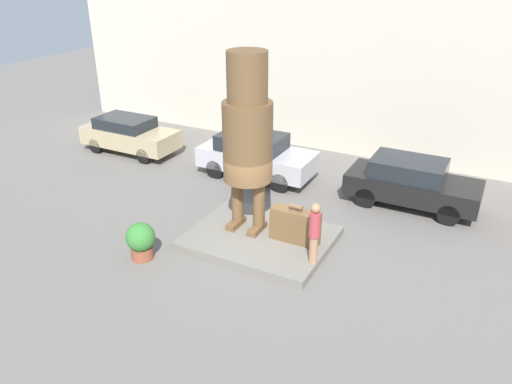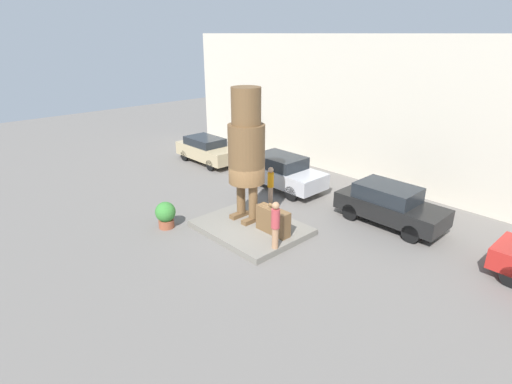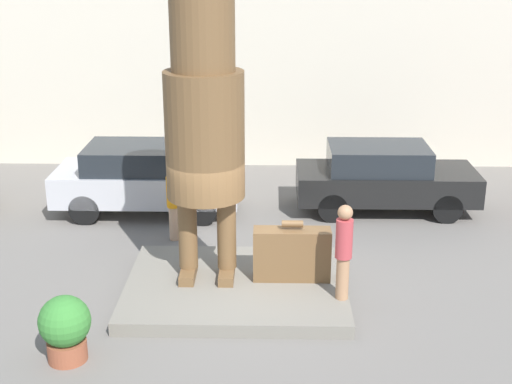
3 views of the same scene
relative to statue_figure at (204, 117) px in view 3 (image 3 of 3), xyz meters
The scene contains 10 objects.
ground_plane 3.38m from the statue_figure, 26.02° to the right, with size 60.00×60.00×0.00m, color slate.
pedestal 3.26m from the statue_figure, 26.02° to the right, with size 4.09×3.26×0.24m.
building_backdrop 8.28m from the statue_figure, 86.23° to the left, with size 28.00×0.60×7.30m.
statue_figure is the anchor object (origin of this frame).
giant_suitcase 3.03m from the statue_figure, ahead, with size 1.44×0.43×1.17m.
tourist 3.36m from the statue_figure, 19.63° to the right, with size 0.30×0.30×1.76m.
parked_car_silver 5.05m from the statue_figure, 114.80° to the left, with size 4.40×1.88×1.68m.
parked_car_black 6.28m from the statue_figure, 47.27° to the left, with size 4.33×1.79×1.64m.
planter_pot 4.26m from the statue_figure, 127.78° to the right, with size 0.82×0.82×1.09m.
worker_hivis 3.44m from the statue_figure, 112.39° to the left, with size 0.29×0.29×1.71m.
Camera 3 is at (0.64, -12.00, 6.20)m, focal length 50.00 mm.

